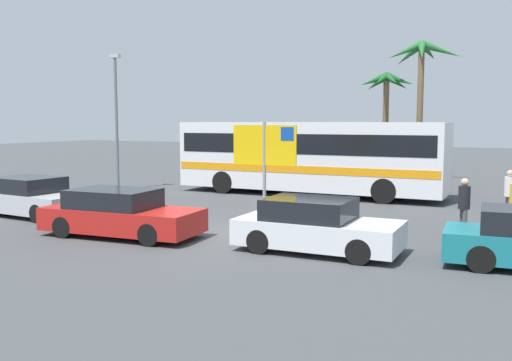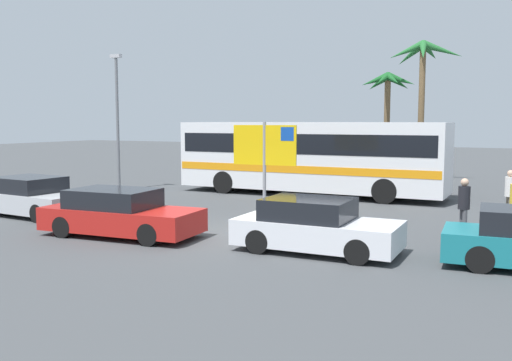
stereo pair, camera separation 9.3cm
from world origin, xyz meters
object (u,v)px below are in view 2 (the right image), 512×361
bus_front_coach (309,154)px  pedestrian_by_bus (510,191)px  car_silver (32,197)px  ferry_sign (266,149)px  pedestrian_crossing_lot (464,203)px  car_red (120,214)px  car_white (315,226)px  bus_rear_coach (309,150)px

bus_front_coach → pedestrian_by_bus: bus_front_coach is taller
bus_front_coach → car_silver: 11.42m
ferry_sign → pedestrian_crossing_lot: size_ratio=1.92×
car_red → bus_front_coach: bearing=77.6°
car_silver → car_white: size_ratio=1.05×
car_red → pedestrian_by_bus: bearing=33.5°
car_silver → pedestrian_crossing_lot: size_ratio=2.55×
car_red → ferry_sign: bearing=55.2°
car_white → pedestrian_crossing_lot: size_ratio=2.43×
ferry_sign → car_silver: 8.21m
car_white → ferry_sign: bearing=129.7°
bus_front_coach → car_silver: (-6.51, -9.31, -1.15)m
car_white → car_red: bearing=-174.1°
ferry_sign → car_white: bearing=-52.6°
car_silver → car_white: 10.61m
bus_rear_coach → car_red: bus_rear_coach is taller
car_silver → pedestrian_crossing_lot: (13.67, 2.68, 0.34)m
car_silver → pedestrian_by_bus: size_ratio=2.55×
ferry_sign → pedestrian_by_bus: (7.18, 3.25, -1.35)m
ferry_sign → pedestrian_crossing_lot: (6.17, -0.19, -1.35)m
car_white → pedestrian_by_bus: pedestrian_by_bus is taller
car_silver → pedestrian_crossing_lot: 13.94m
ferry_sign → car_white: 5.03m
bus_front_coach → car_white: size_ratio=2.89×
ferry_sign → pedestrian_crossing_lot: ferry_sign is taller
bus_front_coach → car_white: bearing=-67.9°
bus_rear_coach → car_silver: bearing=-112.7°
bus_rear_coach → pedestrian_crossing_lot: bus_rear_coach is taller
car_red → car_white: same height
car_silver → pedestrian_by_bus: bearing=26.6°
pedestrian_crossing_lot → pedestrian_by_bus: size_ratio=1.00×
bus_front_coach → car_white: (4.08, -10.03, -1.15)m
bus_front_coach → car_white: 10.89m
car_red → bus_rear_coach: bearing=84.7°
car_red → pedestrian_by_bus: (9.69, 7.51, 0.34)m
bus_front_coach → pedestrian_by_bus: size_ratio=7.03×
ferry_sign → car_red: 5.23m
bus_rear_coach → car_red: size_ratio=2.52×
bus_front_coach → car_red: 10.87m
bus_rear_coach → car_red: bearing=-91.0°
bus_rear_coach → ferry_sign: bearing=-76.8°
bus_front_coach → pedestrian_crossing_lot: size_ratio=7.02×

